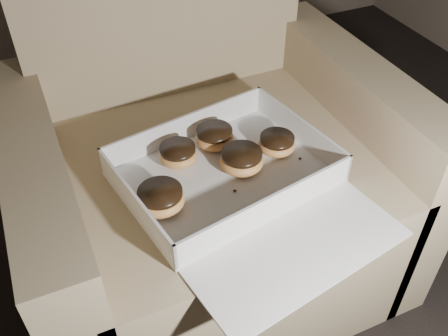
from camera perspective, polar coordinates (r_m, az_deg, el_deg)
armchair at (r=1.25m, az=-1.97°, el=-0.91°), size 0.88×0.74×0.92m
bakery_box at (r=1.03m, az=1.56°, el=-1.87°), size 0.50×0.56×0.07m
donut_a at (r=1.06m, az=2.03°, el=0.93°), size 0.09×0.09×0.05m
donut_b at (r=1.08m, az=-5.30°, el=1.61°), size 0.08×0.08×0.04m
donut_c at (r=1.12m, az=-1.10°, el=3.60°), size 0.09×0.09×0.04m
donut_d at (r=1.11m, az=6.05°, el=2.79°), size 0.08×0.08×0.04m
donut_e at (r=0.98m, az=-7.26°, el=-3.51°), size 0.09×0.09×0.05m
crumb_a at (r=1.02m, az=1.24°, el=-2.61°), size 0.01×0.01×0.00m
crumb_b at (r=0.98m, az=-8.21°, el=-5.79°), size 0.01×0.01×0.00m
crumb_c at (r=1.11m, az=8.69°, el=1.08°), size 0.01×0.01×0.00m
crumb_d at (r=1.12m, az=7.45°, el=1.81°), size 0.01×0.01×0.00m
crumb_e at (r=0.98m, az=4.61°, el=-4.93°), size 0.01×0.01×0.00m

